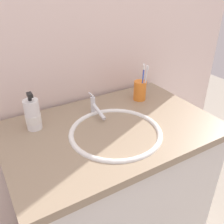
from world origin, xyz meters
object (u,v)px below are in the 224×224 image
toothbrush_white (145,81)px  toothbrush_blue (143,81)px  faucet (95,107)px  toothbrush_red (143,78)px  soap_dispenser (33,115)px  toothbrush_cup (140,91)px

toothbrush_white → toothbrush_blue: size_ratio=0.97×
toothbrush_white → toothbrush_blue: bearing=169.3°
faucet → toothbrush_red: 0.33m
toothbrush_red → soap_dispenser: bearing=-178.2°
faucet → toothbrush_blue: bearing=-0.7°
toothbrush_white → soap_dispenser: toothbrush_white is taller
faucet → toothbrush_white: size_ratio=0.80×
toothbrush_cup → toothbrush_blue: toothbrush_blue is taller
soap_dispenser → toothbrush_white: bearing=-3.2°
toothbrush_cup → toothbrush_red: 0.07m
toothbrush_cup → soap_dispenser: 0.58m
toothbrush_white → soap_dispenser: (-0.59, 0.03, -0.05)m
toothbrush_red → toothbrush_blue: bearing=-128.6°
faucet → toothbrush_blue: size_ratio=0.77×
toothbrush_cup → soap_dispenser: soap_dispenser is taller
toothbrush_red → faucet: bearing=-171.8°
toothbrush_white → toothbrush_red: bearing=65.1°
faucet → toothbrush_red: bearing=8.2°
toothbrush_red → toothbrush_blue: (-0.04, -0.05, 0.01)m
toothbrush_red → toothbrush_cup: bearing=-145.3°
faucet → toothbrush_white: toothbrush_white is taller
toothbrush_cup → toothbrush_blue: (-0.00, -0.03, 0.07)m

